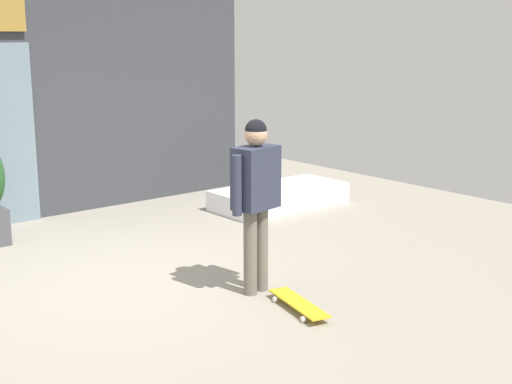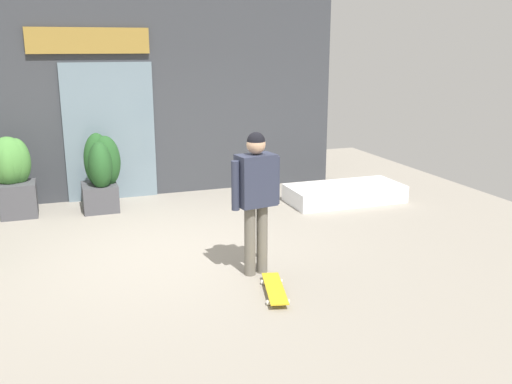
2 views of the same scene
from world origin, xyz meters
TOP-DOWN VIEW (x-y plane):
  - ground_plane at (0.00, 0.00)m, footprint 12.00×12.00m
  - skateboarder at (0.83, -1.04)m, footprint 0.61×0.33m
  - skateboard at (0.83, -1.64)m, footprint 0.38×0.84m
  - snow_ledge at (3.31, 1.41)m, footprint 1.95×0.90m

SIDE VIEW (x-z plane):
  - ground_plane at x=0.00m, z-range 0.00..0.00m
  - skateboard at x=0.83m, z-range 0.02..0.10m
  - snow_ledge at x=3.31m, z-range 0.00..0.29m
  - skateboarder at x=0.83m, z-range 0.19..1.86m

